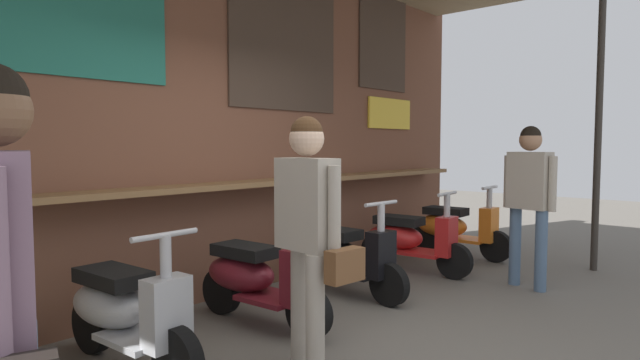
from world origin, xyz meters
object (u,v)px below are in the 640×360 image
Objects in this scene: scooter_silver at (124,311)px; scooter_black at (342,255)px; shopper_with_handbag at (309,219)px; shopper_passing at (529,188)px; scooter_red at (408,239)px; scooter_maroon at (255,277)px; scooter_orange at (454,227)px.

scooter_silver is 1.00× the size of scooter_black.
shopper_passing reaches higher than shopper_with_handbag.
scooter_red is at bearing 24.50° from shopper_with_handbag.
scooter_red is at bearing 87.15° from scooter_silver.
scooter_black is at bearing 147.74° from shopper_passing.
scooter_maroon is 2.39m from scooter_red.
scooter_silver is 1.00× the size of scooter_maroon.
scooter_maroon is (1.17, -0.00, 0.00)m from scooter_silver.
scooter_silver is at bearing -93.13° from scooter_maroon.
scooter_maroon and scooter_red have the same top height.
shopper_passing reaches higher than scooter_maroon.
shopper_passing is at bearing 67.99° from scooter_silver.
shopper_passing is at bearing -37.54° from scooter_orange.
shopper_passing reaches higher than scooter_black.
scooter_red is 0.83× the size of shopper_passing.
scooter_red is 0.84× the size of shopper_with_handbag.
shopper_with_handbag reaches higher than scooter_maroon.
scooter_red is 1.00× the size of scooter_orange.
scooter_maroon is 3.00m from shopper_passing.
scooter_orange is at bearing 64.66° from shopper_passing.
shopper_with_handbag is 3.07m from shopper_passing.
shopper_with_handbag is at bearing -26.75° from scooter_maroon.
shopper_passing is (1.45, -1.32, 0.65)m from scooter_black.
scooter_orange is at bearing 92.87° from scooter_black.
scooter_black is 1.23m from scooter_red.
scooter_red and scooter_orange have the same top height.
scooter_silver is 2.33m from scooter_black.
scooter_black is 2.00m from shopper_with_handbag.
scooter_maroon is 1.16m from scooter_black.
shopper_with_handbag is at bearing 32.76° from scooter_silver.
shopper_with_handbag is (-3.99, -1.01, 0.63)m from scooter_orange.
shopper_passing reaches higher than scooter_red.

